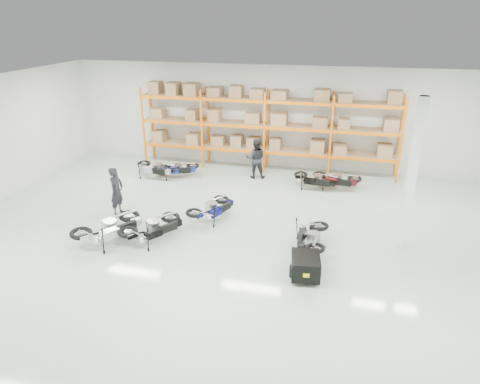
% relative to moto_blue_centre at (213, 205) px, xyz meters
% --- Properties ---
extents(room, '(18.00, 18.00, 18.00)m').
position_rel_moto_blue_centre_xyz_m(room, '(0.83, -0.99, 1.74)').
color(room, '#A8BBAC').
rests_on(room, ground).
extents(pallet_rack, '(11.28, 0.98, 3.62)m').
position_rel_moto_blue_centre_xyz_m(pallet_rack, '(0.83, 5.46, 1.74)').
color(pallet_rack, orange).
rests_on(pallet_rack, ground).
extents(structural_column, '(0.25, 0.25, 4.50)m').
position_rel_moto_blue_centre_xyz_m(structural_column, '(6.03, -0.49, 1.74)').
color(structural_column, white).
rests_on(structural_column, ground).
extents(moto_blue_centre, '(1.45, 1.87, 1.09)m').
position_rel_moto_blue_centre_xyz_m(moto_blue_centre, '(0.00, 0.00, 0.00)').
color(moto_blue_centre, '#070748').
rests_on(moto_blue_centre, ground).
extents(moto_silver_left, '(1.85, 2.18, 1.27)m').
position_rel_moto_blue_centre_xyz_m(moto_silver_left, '(-2.59, -2.22, 0.09)').
color(moto_silver_left, '#B4B6BB').
rests_on(moto_silver_left, ground).
extents(moto_black_far_left, '(1.77, 2.00, 1.17)m').
position_rel_moto_blue_centre_xyz_m(moto_black_far_left, '(-1.34, -1.84, 0.04)').
color(moto_black_far_left, black).
rests_on(moto_black_far_left, ground).
extents(moto_touring_right, '(0.87, 1.69, 1.08)m').
position_rel_moto_blue_centre_xyz_m(moto_touring_right, '(3.38, -1.26, -0.00)').
color(moto_touring_right, black).
rests_on(moto_touring_right, ground).
extents(trailer, '(0.85, 1.58, 0.65)m').
position_rel_moto_blue_centre_xyz_m(trailer, '(3.38, -2.86, -0.13)').
color(trailer, black).
rests_on(trailer, ground).
extents(moto_back_a, '(1.81, 1.32, 1.05)m').
position_rel_moto_blue_centre_xyz_m(moto_back_a, '(-2.66, 3.57, -0.02)').
color(moto_back_a, navy).
rests_on(moto_back_a, ground).
extents(moto_back_b, '(1.88, 1.16, 1.14)m').
position_rel_moto_blue_centre_xyz_m(moto_back_b, '(-3.54, 3.32, 0.02)').
color(moto_back_b, '#9EA2A7').
rests_on(moto_back_b, ground).
extents(moto_back_c, '(1.76, 1.08, 1.07)m').
position_rel_moto_blue_centre_xyz_m(moto_back_c, '(3.22, 3.61, -0.01)').
color(moto_back_c, black).
rests_on(moto_back_c, ground).
extents(moto_back_d, '(1.72, 0.95, 1.08)m').
position_rel_moto_blue_centre_xyz_m(moto_back_d, '(4.01, 3.78, -0.01)').
color(moto_back_d, '#460E13').
rests_on(moto_back_d, ground).
extents(person_left, '(0.44, 0.64, 1.70)m').
position_rel_moto_blue_centre_xyz_m(person_left, '(-3.33, -0.36, 0.34)').
color(person_left, black).
rests_on(person_left, ground).
extents(person_back, '(0.93, 0.77, 1.71)m').
position_rel_moto_blue_centre_xyz_m(person_back, '(0.63, 4.26, 0.34)').
color(person_back, black).
rests_on(person_back, ground).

